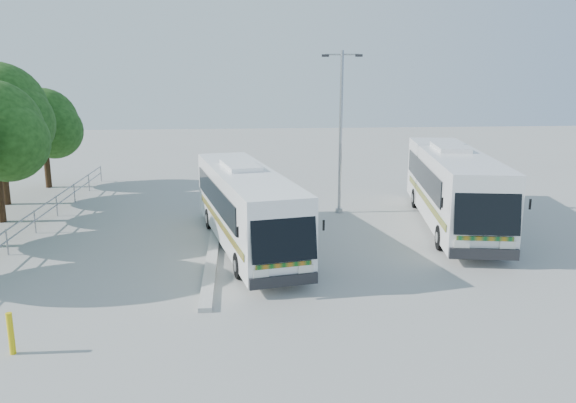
{
  "coord_description": "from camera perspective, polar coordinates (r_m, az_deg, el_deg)",
  "views": [
    {
      "loc": [
        -1.25,
        -21.09,
        6.67
      ],
      "look_at": [
        0.79,
        1.84,
        1.44
      ],
      "focal_mm": 35.0,
      "sensor_mm": 36.0,
      "label": 1
    }
  ],
  "objects": [
    {
      "name": "kerb_divider",
      "position": [
        24.04,
        -7.4,
        -3.24
      ],
      "size": [
        0.4,
        16.0,
        0.15
      ],
      "primitive_type": "cube",
      "color": "#B2B2AD",
      "rests_on": "ground"
    },
    {
      "name": "ground",
      "position": [
        22.16,
        -1.62,
        -4.73
      ],
      "size": [
        100.0,
        100.0,
        0.0
      ],
      "primitive_type": "plane",
      "color": "#979792",
      "rests_on": "ground"
    },
    {
      "name": "bollard",
      "position": [
        15.5,
        -26.33,
        -11.93
      ],
      "size": [
        0.19,
        0.19,
        1.07
      ],
      "primitive_type": "cylinder",
      "rotation": [
        0.0,
        0.0,
        -0.34
      ],
      "color": "#D6BA0C",
      "rests_on": "ground"
    },
    {
      "name": "coach_adjacent",
      "position": [
        26.1,
        16.36,
        1.56
      ],
      "size": [
        4.41,
        12.18,
        3.32
      ],
      "rotation": [
        0.0,
        0.0,
        -0.17
      ],
      "color": "silver",
      "rests_on": "ground"
    },
    {
      "name": "railing",
      "position": [
        27.23,
        -23.69,
        -0.88
      ],
      "size": [
        0.06,
        22.0,
        1.0
      ],
      "color": "gray",
      "rests_on": "ground"
    },
    {
      "name": "coach_main",
      "position": [
        21.99,
        -4.29,
        -0.42
      ],
      "size": [
        4.28,
        11.1,
        3.02
      ],
      "rotation": [
        0.0,
        0.0,
        0.2
      ],
      "color": "white",
      "rests_on": "ground"
    },
    {
      "name": "tree_far_e",
      "position": [
        36.33,
        -23.53,
        7.35
      ],
      "size": [
        4.54,
        4.28,
        5.92
      ],
      "color": "#382314",
      "rests_on": "ground"
    },
    {
      "name": "lamppost",
      "position": [
        27.15,
        5.38,
        7.7
      ],
      "size": [
        1.89,
        0.52,
        7.76
      ],
      "rotation": [
        0.0,
        0.0,
        -0.19
      ],
      "color": "#94989C",
      "rests_on": "ground"
    }
  ]
}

